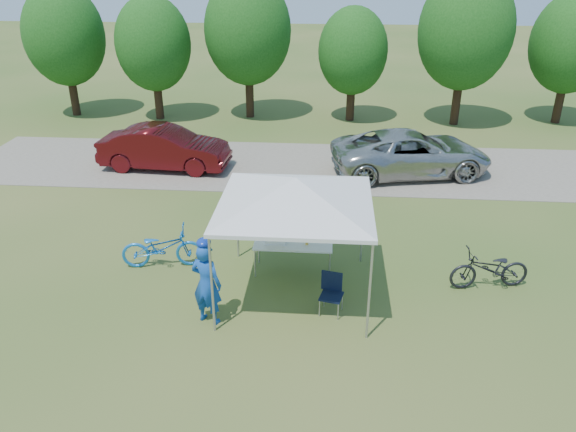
# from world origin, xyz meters

# --- Properties ---
(ground) EXTENTS (100.00, 100.00, 0.00)m
(ground) POSITION_xyz_m (0.00, 0.00, 0.00)
(ground) COLOR #2D5119
(ground) RESTS_ON ground
(gravel_strip) EXTENTS (24.00, 5.00, 0.02)m
(gravel_strip) POSITION_xyz_m (0.00, 8.00, 0.01)
(gravel_strip) COLOR gray
(gravel_strip) RESTS_ON ground
(canopy) EXTENTS (4.53, 4.53, 3.00)m
(canopy) POSITION_xyz_m (0.00, 0.00, 2.65)
(canopy) COLOR #A5A5AA
(canopy) RESTS_ON ground
(treeline) EXTENTS (24.89, 4.28, 6.30)m
(treeline) POSITION_xyz_m (-0.29, 14.05, 3.53)
(treeline) COLOR #382314
(treeline) RESTS_ON ground
(folding_table) EXTENTS (1.81, 0.75, 0.74)m
(folding_table) POSITION_xyz_m (-0.11, 0.92, 0.70)
(folding_table) COLOR white
(folding_table) RESTS_ON ground
(folding_chair) EXTENTS (0.53, 0.55, 0.87)m
(folding_chair) POSITION_xyz_m (0.80, -0.62, 0.51)
(folding_chair) COLOR black
(folding_chair) RESTS_ON ground
(cooler) EXTENTS (0.50, 0.34, 0.36)m
(cooler) POSITION_xyz_m (-0.51, 0.92, 0.93)
(cooler) COLOR white
(cooler) RESTS_ON folding_table
(ice_cream_cup) EXTENTS (0.07, 0.07, 0.05)m
(ice_cream_cup) POSITION_xyz_m (0.21, 0.87, 0.77)
(ice_cream_cup) COLOR gold
(ice_cream_cup) RESTS_ON folding_table
(cyclist) EXTENTS (0.75, 0.62, 1.78)m
(cyclist) POSITION_xyz_m (-1.68, -1.19, 0.89)
(cyclist) COLOR #1447A4
(cyclist) RESTS_ON ground
(bike_blue) EXTENTS (1.99, 0.96, 1.00)m
(bike_blue) POSITION_xyz_m (-3.21, 0.91, 0.50)
(bike_blue) COLOR blue
(bike_blue) RESTS_ON ground
(bike_dark) EXTENTS (1.88, 0.93, 0.94)m
(bike_dark) POSITION_xyz_m (4.29, 0.54, 0.47)
(bike_dark) COLOR black
(bike_dark) RESTS_ON ground
(minivan) EXTENTS (5.63, 3.41, 1.46)m
(minivan) POSITION_xyz_m (3.37, 7.56, 0.75)
(minivan) COLOR #AFB0AB
(minivan) RESTS_ON gravel_strip
(sedan) EXTENTS (4.47, 1.78, 1.45)m
(sedan) POSITION_xyz_m (-4.97, 7.43, 0.74)
(sedan) COLOR #4A0C0F
(sedan) RESTS_ON gravel_strip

